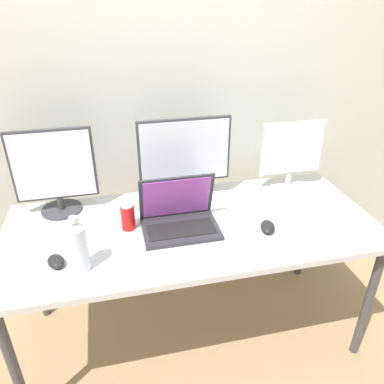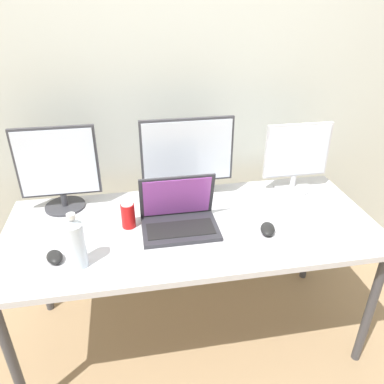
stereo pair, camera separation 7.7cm
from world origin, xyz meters
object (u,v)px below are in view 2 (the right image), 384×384
at_px(laptop_silver, 179,216).
at_px(keyboard_main, 323,234).
at_px(work_desk, 192,234).
at_px(soda_can_near_keyboard, 128,215).
at_px(monitor_right, 297,157).
at_px(water_bottle, 76,243).
at_px(monitor_left, 58,168).
at_px(mouse_by_laptop, 55,257).
at_px(mouse_by_keyboard, 268,229).
at_px(monitor_center, 187,156).

distance_m(laptop_silver, keyboard_main, 0.68).
height_order(work_desk, soda_can_near_keyboard, soda_can_near_keyboard).
bearing_deg(monitor_right, soda_can_near_keyboard, -166.10).
bearing_deg(soda_can_near_keyboard, water_bottle, -129.51).
bearing_deg(soda_can_near_keyboard, keyboard_main, -15.34).
bearing_deg(soda_can_near_keyboard, laptop_silver, -10.82).
height_order(work_desk, monitor_left, monitor_left).
distance_m(monitor_right, water_bottle, 1.25).
bearing_deg(keyboard_main, mouse_by_laptop, 179.49).
bearing_deg(soda_can_near_keyboard, monitor_left, 143.49).
relative_size(monitor_right, mouse_by_keyboard, 3.53).
distance_m(mouse_by_keyboard, water_bottle, 0.86).
height_order(work_desk, mouse_by_keyboard, mouse_by_keyboard).
distance_m(work_desk, monitor_right, 0.73).
height_order(keyboard_main, water_bottle, water_bottle).
height_order(monitor_left, water_bottle, monitor_left).
relative_size(monitor_center, mouse_by_laptop, 4.98).
distance_m(mouse_by_laptop, water_bottle, 0.15).
bearing_deg(water_bottle, mouse_by_keyboard, 6.05).
distance_m(monitor_center, keyboard_main, 0.77).
height_order(mouse_by_keyboard, soda_can_near_keyboard, soda_can_near_keyboard).
bearing_deg(monitor_center, water_bottle, -137.80).
relative_size(mouse_by_laptop, soda_can_near_keyboard, 0.77).
bearing_deg(monitor_right, mouse_by_keyboard, -126.71).
relative_size(monitor_center, laptop_silver, 1.35).
xyz_separation_m(monitor_right, soda_can_near_keyboard, (-0.94, -0.23, -0.13)).
bearing_deg(water_bottle, mouse_by_laptop, 154.70).
height_order(monitor_left, soda_can_near_keyboard, monitor_left).
xyz_separation_m(laptop_silver, keyboard_main, (0.65, -0.20, -0.05)).
xyz_separation_m(work_desk, keyboard_main, (0.58, -0.20, 0.07)).
height_order(work_desk, laptop_silver, laptop_silver).
relative_size(monitor_center, soda_can_near_keyboard, 3.83).
distance_m(laptop_silver, soda_can_near_keyboard, 0.24).
relative_size(laptop_silver, keyboard_main, 0.95).
xyz_separation_m(monitor_center, monitor_right, (0.61, 0.00, -0.05)).
bearing_deg(mouse_by_keyboard, keyboard_main, 1.60).
xyz_separation_m(work_desk, mouse_by_laptop, (-0.62, -0.17, 0.08)).
height_order(monitor_center, monitor_right, monitor_center).
distance_m(mouse_by_laptop, soda_can_near_keyboard, 0.38).
bearing_deg(keyboard_main, soda_can_near_keyboard, 165.86).
relative_size(monitor_right, laptop_silver, 1.08).
xyz_separation_m(work_desk, laptop_silver, (-0.06, -0.01, 0.12)).
distance_m(laptop_silver, mouse_by_keyboard, 0.42).
bearing_deg(laptop_silver, monitor_right, 21.63).
bearing_deg(monitor_left, keyboard_main, -21.77).
relative_size(work_desk, water_bottle, 7.18).
xyz_separation_m(work_desk, monitor_right, (0.63, 0.27, 0.25)).
height_order(keyboard_main, soda_can_near_keyboard, soda_can_near_keyboard).
bearing_deg(monitor_center, keyboard_main, -40.34).
bearing_deg(work_desk, monitor_left, 156.08).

